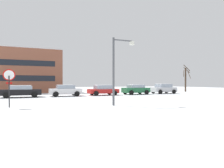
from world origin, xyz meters
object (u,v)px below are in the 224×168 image
object	(u,v)px
parked_car_black	(21,91)
parked_car_green	(136,89)
parked_car_white	(65,90)
parked_car_red	(103,90)
street_lamp	(118,63)
stop_sign	(9,81)
parked_car_silver	(164,89)

from	to	relation	value
parked_car_black	parked_car_green	world-z (taller)	parked_car_green
parked_car_white	parked_car_red	distance (m)	5.04
parked_car_black	parked_car_white	distance (m)	5.04
parked_car_black	street_lamp	bearing A→B (deg)	-57.77
street_lamp	parked_car_black	distance (m)	13.62
street_lamp	parked_car_red	xyz separation A→B (m)	(2.93, 11.43, -2.41)
stop_sign	parked_car_red	distance (m)	14.33
parked_car_red	parked_car_silver	xyz separation A→B (m)	(10.07, 0.14, 0.06)
parked_car_white	parked_car_green	bearing A→B (deg)	0.15
stop_sign	street_lamp	distance (m)	7.60
street_lamp	parked_car_white	xyz separation A→B (m)	(-2.11, 11.39, -2.38)
parked_car_black	parked_car_red	size ratio (longest dim) A/B	1.08
parked_car_green	parked_car_silver	distance (m)	5.04
stop_sign	parked_car_silver	distance (m)	22.73
parked_car_red	parked_car_green	distance (m)	5.04
parked_car_white	parked_car_silver	xyz separation A→B (m)	(15.11, 0.18, 0.04)
parked_car_green	parked_car_red	bearing A→B (deg)	179.84
parked_car_silver	street_lamp	bearing A→B (deg)	-138.33
parked_car_black	parked_car_white	size ratio (longest dim) A/B	1.12
parked_car_red	parked_car_black	bearing A→B (deg)	-179.48
parked_car_black	stop_sign	bearing A→B (deg)	-91.10
stop_sign	street_lamp	world-z (taller)	street_lamp
street_lamp	parked_car_green	size ratio (longest dim) A/B	1.31
parked_car_black	parked_car_silver	world-z (taller)	parked_car_silver
parked_car_white	parked_car_red	size ratio (longest dim) A/B	0.97
parked_car_black	parked_car_silver	bearing A→B (deg)	0.67
stop_sign	parked_car_silver	xyz separation A→B (m)	(20.34, 10.08, -1.04)
street_lamp	parked_car_red	distance (m)	12.04
stop_sign	street_lamp	bearing A→B (deg)	-11.47
parked_car_white	parked_car_silver	bearing A→B (deg)	0.70
parked_car_black	parked_car_red	bearing A→B (deg)	0.52
street_lamp	parked_car_white	world-z (taller)	street_lamp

